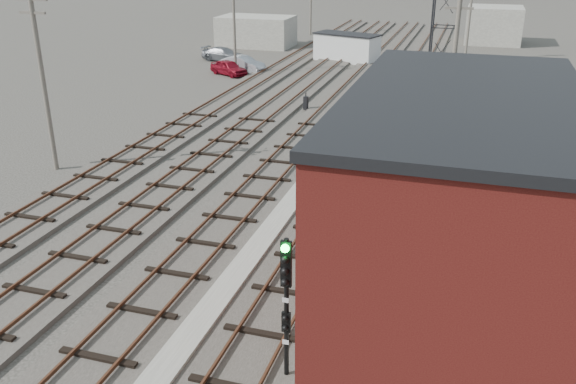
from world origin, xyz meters
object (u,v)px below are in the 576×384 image
at_px(car_silver, 243,64).
at_px(car_grey, 224,54).
at_px(signal_mast, 286,300).
at_px(car_red, 229,68).
at_px(switch_stand, 306,103).
at_px(site_trailer, 347,47).

distance_m(car_silver, car_grey, 5.53).
xyz_separation_m(signal_mast, car_red, (-16.68, 36.66, -1.89)).
xyz_separation_m(switch_stand, car_silver, (-9.04, 11.53, 0.11)).
bearing_deg(site_trailer, car_red, -114.42).
distance_m(switch_stand, car_grey, 20.17).
xyz_separation_m(switch_stand, car_red, (-9.68, 9.67, 0.08)).
bearing_deg(car_grey, car_silver, -129.38).
bearing_deg(car_grey, car_red, -144.13).
height_order(signal_mast, car_grey, signal_mast).
distance_m(site_trailer, car_red, 12.72).
relative_size(car_red, car_grey, 0.85).
distance_m(site_trailer, car_grey, 11.98).
bearing_deg(car_silver, car_red, 176.78).
height_order(site_trailer, car_silver, site_trailer).
relative_size(switch_stand, car_silver, 0.29).
distance_m(signal_mast, car_silver, 41.76).
distance_m(switch_stand, site_trailer, 19.21).
relative_size(switch_stand, car_grey, 0.27).
distance_m(signal_mast, site_trailer, 46.89).
bearing_deg(site_trailer, car_silver, -118.36).
xyz_separation_m(site_trailer, car_silver, (-7.79, -7.63, -0.65)).
xyz_separation_m(signal_mast, site_trailer, (-8.24, 46.15, -1.20)).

